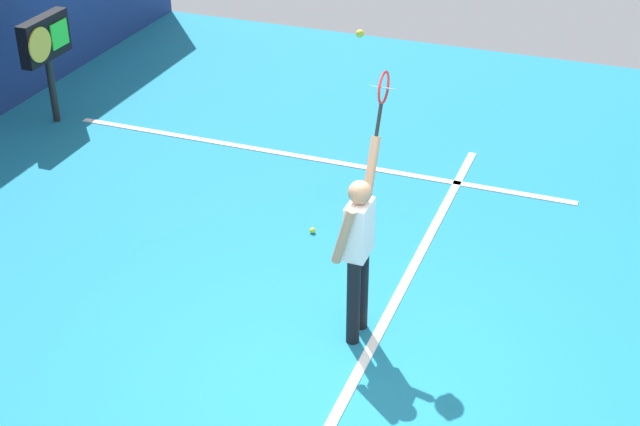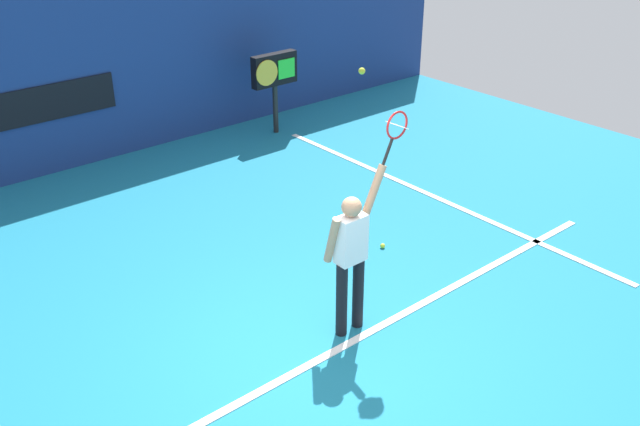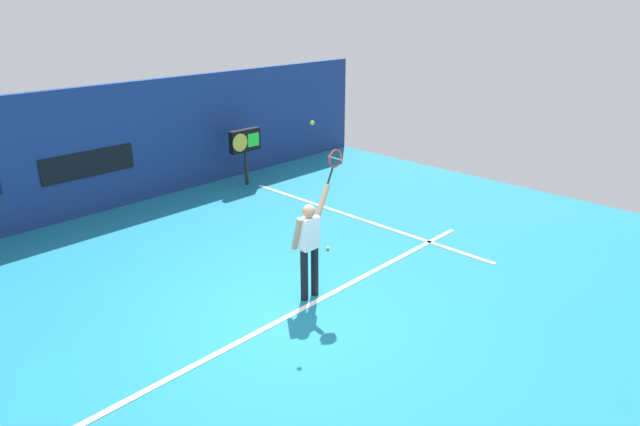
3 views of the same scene
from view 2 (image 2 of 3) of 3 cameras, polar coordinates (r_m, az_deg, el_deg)
name	(u,v)px [view 2 (image 2 of 3)]	position (r m, az deg, el deg)	size (l,w,h in m)	color
ground_plane	(313,363)	(7.83, -0.56, -11.94)	(18.00, 18.00, 0.00)	teal
back_wall	(45,85)	(12.63, -21.13, 9.50)	(18.00, 0.20, 2.97)	navy
sponsor_banner_center	(51,102)	(12.60, -20.74, 8.28)	(2.20, 0.03, 0.60)	black
court_baseline	(313,363)	(7.83, -0.54, -11.91)	(10.00, 0.10, 0.01)	white
court_sideline	(430,195)	(11.51, 8.77, 1.46)	(0.10, 7.00, 0.01)	white
tennis_player	(351,253)	(7.77, 2.48, -3.24)	(0.73, 0.31, 1.96)	black
tennis_racket	(396,128)	(7.60, 6.10, 6.76)	(0.42, 0.27, 0.62)	black
tennis_ball	(362,71)	(7.16, 3.37, 11.28)	(0.07, 0.07, 0.07)	#CCE033
scoreboard_clock	(274,73)	(13.64, -3.67, 11.14)	(0.96, 0.20, 1.55)	black
spare_ball	(383,246)	(9.91, 5.04, -2.63)	(0.07, 0.07, 0.07)	#CCE033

